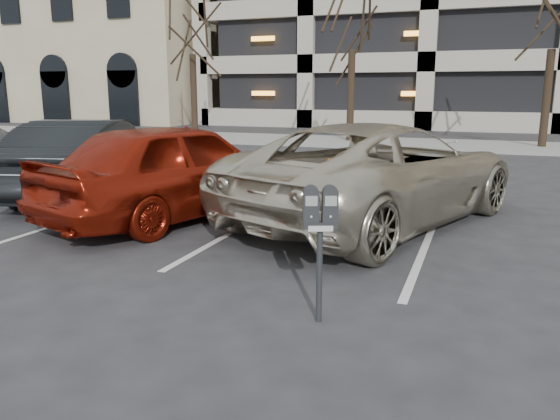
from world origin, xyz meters
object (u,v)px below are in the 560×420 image
at_px(suv_silver, 379,173).
at_px(car_dark, 89,158).
at_px(parking_meter, 320,221).
at_px(car_red, 177,169).
at_px(tree_a, 191,1).

bearing_deg(suv_silver, car_dark, 19.46).
height_order(parking_meter, car_red, car_red).
distance_m(suv_silver, car_dark, 5.81).
relative_size(tree_a, car_red, 1.67).
height_order(parking_meter, suv_silver, suv_silver).
xyz_separation_m(parking_meter, car_dark, (-6.04, 4.28, -0.19)).
bearing_deg(parking_meter, tree_a, 100.25).
relative_size(tree_a, car_dark, 1.72).
bearing_deg(tree_a, parking_meter, -57.70).
height_order(car_red, car_dark, car_red).
distance_m(parking_meter, car_red, 4.73).
xyz_separation_m(car_red, car_dark, (-2.62, 1.01, -0.05)).
bearing_deg(tree_a, suv_silver, -50.76).
height_order(tree_a, suv_silver, tree_a).
distance_m(parking_meter, suv_silver, 4.13).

